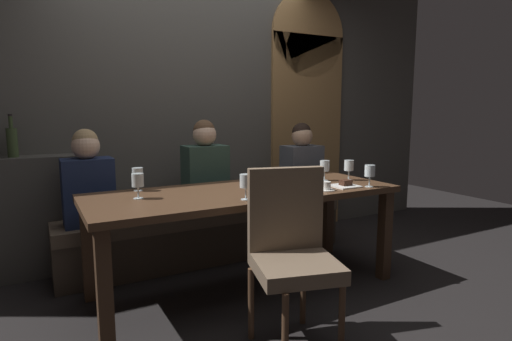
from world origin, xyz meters
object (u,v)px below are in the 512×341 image
Objects in this scene: banquette_bench at (209,234)px; chair_near_side at (291,245)px; diner_bearded at (205,168)px; espresso_cup at (327,187)px; diner_redhead at (88,180)px; wine_glass_near_right at (370,172)px; diner_far_end at (302,163)px; wine_bottle_pale_label at (12,141)px; wine_glass_far_right at (246,182)px; wine_glass_end_right at (349,166)px; wine_glass_far_left at (138,174)px; dining_table at (245,202)px; dessert_plate at (345,185)px; wine_glass_center_back at (325,167)px; wine_glass_end_left at (138,181)px.

chair_near_side is (-0.08, -1.42, 0.33)m from banquette_bench.
diner_bearded is 6.46× the size of espresso_cup.
diner_redhead reaches higher than wine_glass_near_right.
diner_far_end is (0.96, -0.01, 0.57)m from banquette_bench.
banquette_bench is at bearing 116.33° from espresso_cup.
diner_bearded is at bearing -13.31° from wine_bottle_pale_label.
diner_bearded is 4.73× the size of wine_glass_far_right.
wine_glass_near_right is 1.00× the size of wine_glass_end_right.
dining_table is at bearing -25.96° from wine_glass_far_left.
wine_glass_far_left is (-0.53, 0.62, 0.00)m from wine_glass_far_right.
wine_glass_far_right is at bearing -49.60° from diner_redhead.
wine_glass_near_right reaches higher than dessert_plate.
wine_glass_far_right reaches higher than espresso_cup.
diner_far_end is 6.12× the size of espresso_cup.
diner_bearded reaches higher than chair_near_side.
diner_far_end is 4.48× the size of wine_glass_center_back.
wine_glass_far_right is 1.37× the size of espresso_cup.
diner_far_end is at bearing 20.01° from wine_glass_end_left.
diner_redhead reaches higher than chair_near_side.
wine_glass_center_back is (0.77, -0.66, 0.04)m from diner_bearded.
wine_bottle_pale_label reaches higher than diner_redhead.
espresso_cup is at bearing -0.50° from wine_glass_far_right.
wine_glass_center_back is at bearing -11.47° from wine_glass_far_left.
diner_redhead is 4.39× the size of wine_glass_far_left.
espresso_cup is (1.17, -0.63, -0.09)m from wine_glass_far_left.
wine_glass_center_back is 1.37× the size of espresso_cup.
diner_redhead is 0.93× the size of diner_bearded.
espresso_cup is at bearing -165.57° from dessert_plate.
wine_glass_center_back is at bearing -0.88° from wine_glass_end_left.
chair_near_side reaches higher than wine_glass_end_left.
chair_near_side is at bearing -137.05° from wine_glass_center_back.
wine_glass_near_right is (0.86, -1.04, 0.62)m from banquette_bench.
diner_redhead is 4.39× the size of wine_glass_end_right.
diner_far_end is 2.45m from wine_bottle_pale_label.
chair_near_side is 8.17× the size of espresso_cup.
diner_bearded is at bearing 1.65° from diner_redhead.
wine_glass_end_right is (1.07, 0.26, 0.00)m from wine_glass_far_right.
wine_glass_center_back is at bearing -24.49° from wine_bottle_pale_label.
wine_glass_center_back reaches higher than espresso_cup.
diner_redhead is 2.09m from wine_glass_near_right.
banquette_bench is 1.24m from espresso_cup.
dessert_plate is (0.79, 0.48, 0.20)m from chair_near_side.
diner_redhead is 2.03m from wine_glass_end_right.
chair_near_side is at bearing -148.73° from dessert_plate.
wine_bottle_pale_label is at bearing 149.25° from dessert_plate.
wine_bottle_pale_label is 1.87m from wine_glass_far_right.
wine_glass_near_right is (0.89, -1.04, 0.04)m from diner_bearded.
diner_far_end is 4.48× the size of wine_glass_end_left.
wine_bottle_pale_label is (-1.45, 1.04, 0.42)m from dining_table.
diner_far_end is (1.93, 0.01, 0.01)m from diner_redhead.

